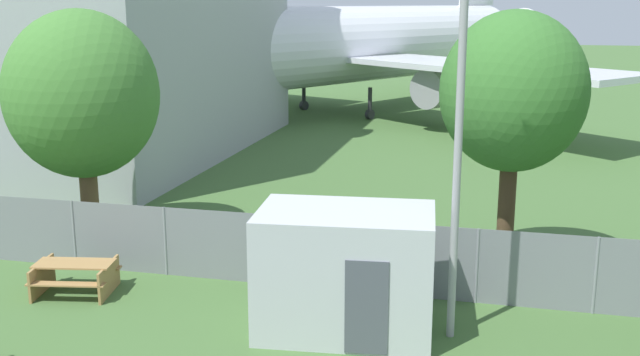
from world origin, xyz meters
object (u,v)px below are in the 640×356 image
Objects in this scene: portable_cabin at (345,271)px; tree_behind_benches at (82,95)px; airplane at (320,47)px; tree_near_hangar at (513,93)px; picnic_bench_near_cabin at (75,274)px.

tree_behind_benches reaches higher than portable_cabin.
portable_cabin is at bearing -27.16° from tree_behind_benches.
airplane is 30.03m from portable_cabin.
picnic_bench_near_cabin is at bearing -158.27° from tree_near_hangar.
portable_cabin is 1.86× the size of picnic_bench_near_cabin.
airplane is 28.70m from picnic_bench_near_cabin.
picnic_bench_near_cabin is (0.97, -28.46, -3.62)m from airplane.
tree_near_hangar is 1.00× the size of tree_behind_benches.
tree_near_hangar reaches higher than tree_behind_benches.
airplane reaches higher than tree_behind_benches.
portable_cabin is (7.55, -28.93, -2.80)m from airplane.
picnic_bench_near_cabin is 11.31m from tree_near_hangar.
airplane reaches higher than portable_cabin.
picnic_bench_near_cabin is at bearing 170.51° from portable_cabin.
picnic_bench_near_cabin is at bearing 32.74° from airplane.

